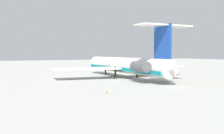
% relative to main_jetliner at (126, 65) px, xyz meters
% --- Properties ---
extents(ground, '(380.72, 380.72, 0.00)m').
position_rel_main_jetliner_xyz_m(ground, '(-1.46, -4.11, -3.82)').
color(ground, '#ADADA8').
extents(main_jetliner, '(47.96, 42.73, 14.00)m').
position_rel_main_jetliner_xyz_m(main_jetliner, '(0.00, 0.00, 0.00)').
color(main_jetliner, silver).
rests_on(main_jetliner, ground).
extents(ground_crew_near_tail, '(0.35, 0.30, 1.69)m').
position_rel_main_jetliner_xyz_m(ground_crew_near_tail, '(26.39, -12.63, -2.75)').
color(ground_crew_near_tail, black).
rests_on(ground_crew_near_tail, ground).
extents(ground_crew_starboard, '(0.27, 0.38, 1.67)m').
position_rel_main_jetliner_xyz_m(ground_crew_starboard, '(24.35, -24.40, -2.76)').
color(ground_crew_starboard, black).
rests_on(ground_crew_starboard, ground).
extents(safety_cone_wingtip, '(0.40, 0.40, 0.55)m').
position_rel_main_jetliner_xyz_m(safety_cone_wingtip, '(27.51, -15.50, -3.54)').
color(safety_cone_wingtip, '#EA590F').
rests_on(safety_cone_wingtip, ground).
extents(safety_cone_tail, '(0.40, 0.40, 0.55)m').
position_rel_main_jetliner_xyz_m(safety_cone_tail, '(-23.20, 17.59, -3.54)').
color(safety_cone_tail, '#EA590F').
rests_on(safety_cone_tail, ground).
extents(taxiway_centreline, '(91.49, 3.89, 0.01)m').
position_rel_main_jetliner_xyz_m(taxiway_centreline, '(1.35, -9.41, -3.81)').
color(taxiway_centreline, gold).
rests_on(taxiway_centreline, ground).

